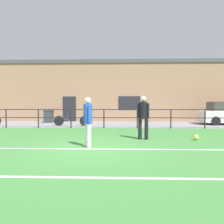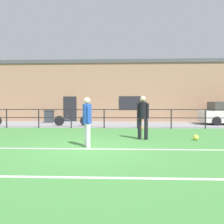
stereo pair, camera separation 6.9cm
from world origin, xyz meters
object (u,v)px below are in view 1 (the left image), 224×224
Objects in this scene: trash_bin_0 at (49,116)px; player_striker at (88,119)px; bicycle_parked_0 at (72,121)px; soccer_ball_spare at (196,137)px; player_goalkeeper at (143,115)px; soccer_ball_match at (141,128)px.

player_striker is at bearing -64.86° from trash_bin_0.
soccer_ball_spare is at bearing -41.25° from bicycle_parked_0.
trash_bin_0 reaches higher than soccer_ball_spare.
trash_bin_0 reaches higher than bicycle_parked_0.
trash_bin_0 is (-4.46, 9.50, -0.44)m from player_striker.
soccer_ball_spare is (4.13, 1.55, -0.83)m from player_striker.
player_striker is at bearing 53.22° from player_goalkeeper.
bicycle_parked_0 is 2.46× the size of trash_bin_0.
player_striker is 4.48m from soccer_ball_spare.
player_goalkeeper is 2.63m from player_striker.
trash_bin_0 reaches higher than soccer_ball_match.
bicycle_parked_0 is (-2.11, 7.01, -0.58)m from player_striker.
soccer_ball_spare is at bearing -62.01° from soccer_ball_match.
player_goalkeeper is 1.06× the size of player_striker.
soccer_ball_spare is at bearing -169.54° from player_goalkeeper.
bicycle_parked_0 is at bearing 155.87° from soccer_ball_match.
player_goalkeeper is at bearing -50.37° from trash_bin_0.
player_goalkeeper is at bearing 105.69° from player_striker.
player_striker reaches higher than bicycle_parked_0.
soccer_ball_match is at bearing -24.13° from bicycle_parked_0.
soccer_ball_match reaches higher than soccer_ball_spare.
bicycle_parked_0 reaches higher than soccer_ball_match.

